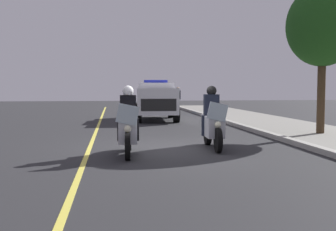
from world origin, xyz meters
name	(u,v)px	position (x,y,z in m)	size (l,w,h in m)	color
ground_plane	(168,148)	(0.00, 0.00, 0.00)	(80.00, 80.00, 0.00)	#28282B
curb_strip	(297,143)	(0.00, 3.76, 0.07)	(48.00, 0.24, 0.15)	#9E9B93
lane_stripe_center	(89,150)	(0.00, -2.15, 0.00)	(48.00, 0.12, 0.01)	#E0D14C
police_motorcycle_lead_left	(128,127)	(0.97, -1.13, 0.70)	(2.14, 0.60, 1.72)	black
police_motorcycle_lead_right	(213,123)	(0.21, 1.20, 0.70)	(2.14, 0.60, 1.72)	black
police_suv	(156,99)	(-9.76, 0.67, 1.07)	(4.99, 2.28, 2.05)	silver
cyclist_background	(178,100)	(-14.58, 2.58, 0.84)	(1.76, 0.33, 1.69)	black
tree_mid_block	(323,26)	(-2.11, 5.57, 3.74)	(2.45, 2.45, 5.04)	#42301E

